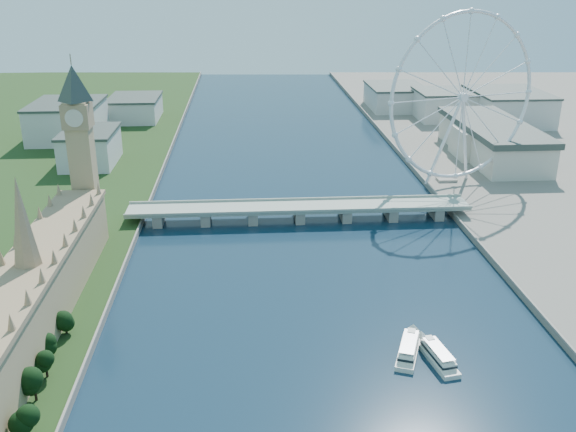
{
  "coord_description": "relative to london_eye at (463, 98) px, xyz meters",
  "views": [
    {
      "loc": [
        -33.6,
        -86.84,
        151.17
      ],
      "look_at": [
        -13.4,
        210.0,
        37.2
      ],
      "focal_mm": 40.0,
      "sensor_mm": 36.0,
      "label": 1
    }
  ],
  "objects": [
    {
      "name": "parliament_range",
      "position": [
        -247.98,
        -185.08,
        -49.04
      ],
      "size": [
        24.0,
        200.0,
        70.0
      ],
      "color": "tan",
      "rests_on": "ground"
    },
    {
      "name": "big_ben",
      "position": [
        -247.98,
        -77.08,
        -0.95
      ],
      "size": [
        20.02,
        20.02,
        110.0
      ],
      "color": "tan",
      "rests_on": "ground"
    },
    {
      "name": "westminster_bridge",
      "position": [
        -119.98,
        -55.08,
        -60.89
      ],
      "size": [
        220.0,
        22.0,
        9.5
      ],
      "color": "gray",
      "rests_on": "ground"
    },
    {
      "name": "london_eye",
      "position": [
        0.0,
        0.0,
        0.0
      ],
      "size": [
        113.6,
        39.12,
        124.3
      ],
      "color": "silver",
      "rests_on": "ground"
    },
    {
      "name": "county_hall",
      "position": [
        55.02,
        74.92,
        -67.52
      ],
      "size": [
        54.0,
        144.0,
        35.0
      ],
      "primitive_type": null,
      "color": "beige",
      "rests_on": "ground"
    },
    {
      "name": "city_skyline",
      "position": [
        -80.75,
        205.0,
        -50.56
      ],
      "size": [
        505.0,
        280.0,
        32.0
      ],
      "color": "beige",
      "rests_on": "ground"
    },
    {
      "name": "tour_boat_near",
      "position": [
        -87.31,
        -214.52,
        -67.52
      ],
      "size": [
        18.58,
        32.04,
        6.92
      ],
      "primitive_type": null,
      "rotation": [
        0.0,
        0.0,
        -0.36
      ],
      "color": "silver",
      "rests_on": "ground"
    },
    {
      "name": "tour_boat_far",
      "position": [
        -76.36,
        -220.41,
        -67.52
      ],
      "size": [
        12.83,
        30.97,
        6.65
      ],
      "primitive_type": null,
      "rotation": [
        0.0,
        0.0,
        0.18
      ],
      "color": "silver",
      "rests_on": "ground"
    }
  ]
}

